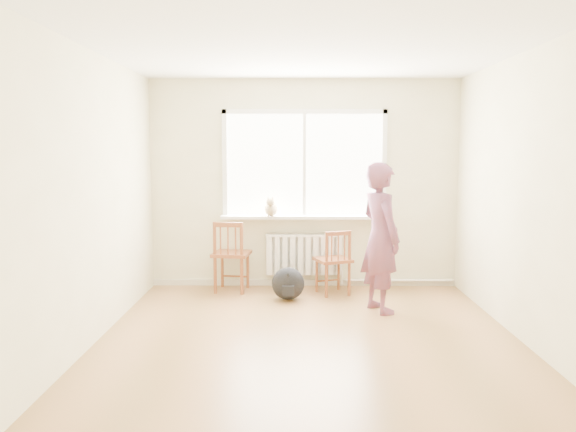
{
  "coord_description": "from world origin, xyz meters",
  "views": [
    {
      "loc": [
        -0.16,
        -5.07,
        1.79
      ],
      "look_at": [
        -0.2,
        1.2,
        1.05
      ],
      "focal_mm": 35.0,
      "sensor_mm": 36.0,
      "label": 1
    }
  ],
  "objects_px": {
    "cat": "(271,208)",
    "backpack": "(288,284)",
    "person": "(381,238)",
    "chair_left": "(231,256)",
    "chair_right": "(334,262)"
  },
  "relations": [
    {
      "from": "chair_left",
      "to": "chair_right",
      "type": "xyz_separation_m",
      "value": [
        1.3,
        -0.13,
        -0.05
      ]
    },
    {
      "from": "person",
      "to": "backpack",
      "type": "xyz_separation_m",
      "value": [
        -1.02,
        0.46,
        -0.63
      ]
    },
    {
      "from": "chair_left",
      "to": "chair_right",
      "type": "height_order",
      "value": "chair_left"
    },
    {
      "from": "cat",
      "to": "backpack",
      "type": "bearing_deg",
      "value": -65.51
    },
    {
      "from": "person",
      "to": "cat",
      "type": "bearing_deg",
      "value": 29.37
    },
    {
      "from": "cat",
      "to": "chair_right",
      "type": "bearing_deg",
      "value": -17.75
    },
    {
      "from": "chair_right",
      "to": "person",
      "type": "bearing_deg",
      "value": 102.31
    },
    {
      "from": "chair_right",
      "to": "person",
      "type": "distance_m",
      "value": 0.94
    },
    {
      "from": "chair_left",
      "to": "person",
      "type": "height_order",
      "value": "person"
    },
    {
      "from": "chair_left",
      "to": "backpack",
      "type": "height_order",
      "value": "chair_left"
    },
    {
      "from": "chair_left",
      "to": "backpack",
      "type": "xyz_separation_m",
      "value": [
        0.73,
        -0.38,
        -0.26
      ]
    },
    {
      "from": "person",
      "to": "cat",
      "type": "height_order",
      "value": "person"
    },
    {
      "from": "chair_left",
      "to": "person",
      "type": "relative_size",
      "value": 0.55
    },
    {
      "from": "chair_right",
      "to": "cat",
      "type": "height_order",
      "value": "cat"
    },
    {
      "from": "chair_left",
      "to": "chair_right",
      "type": "distance_m",
      "value": 1.31
    }
  ]
}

